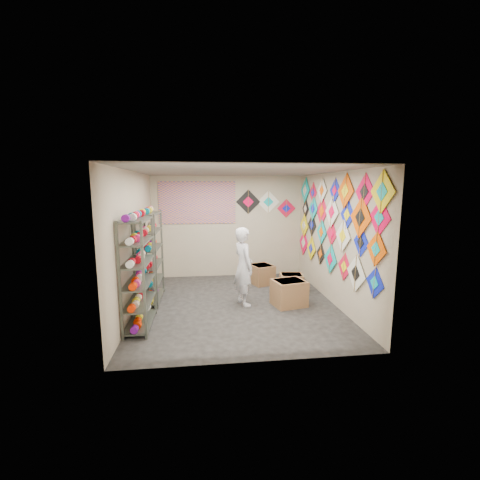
{
  "coord_description": "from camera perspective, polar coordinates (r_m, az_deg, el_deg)",
  "views": [
    {
      "loc": [
        -0.68,
        -6.31,
        2.38
      ],
      "look_at": [
        0.1,
        0.3,
        1.3
      ],
      "focal_mm": 24.0,
      "sensor_mm": 36.0,
      "label": 1
    }
  ],
  "objects": [
    {
      "name": "back_wall_kites",
      "position": [
        8.72,
        4.4,
        6.49
      ],
      "size": [
        1.64,
        0.02,
        0.77
      ],
      "color": "black",
      "rests_on": "room_walls"
    },
    {
      "name": "string_spools",
      "position": [
        6.35,
        -16.57,
        -3.31
      ],
      "size": [
        0.12,
        2.36,
        0.12
      ],
      "color": "#FF297F",
      "rests_on": "ground"
    },
    {
      "name": "carton_b",
      "position": [
        7.57,
        9.1,
        -7.55
      ],
      "size": [
        0.57,
        0.49,
        0.42
      ],
      "primitive_type": "cube",
      "rotation": [
        0.0,
        0.0,
        -0.14
      ],
      "color": "olive",
      "rests_on": "ground"
    },
    {
      "name": "shopkeeper",
      "position": [
        6.55,
        0.61,
        -4.72
      ],
      "size": [
        0.82,
        0.74,
        1.61
      ],
      "primitive_type": "imported",
      "rotation": [
        0.0,
        0.0,
        1.9
      ],
      "color": "silver",
      "rests_on": "ground"
    },
    {
      "name": "shelf_rack_back",
      "position": [
        7.0,
        -15.64,
        -2.92
      ],
      "size": [
        0.4,
        1.1,
        1.9
      ],
      "primitive_type": "cube",
      "color": "#4C5147",
      "rests_on": "ground"
    },
    {
      "name": "carton_a",
      "position": [
        6.72,
        8.69,
        -9.27
      ],
      "size": [
        0.73,
        0.65,
        0.52
      ],
      "primitive_type": "cube",
      "rotation": [
        0.0,
        0.0,
        0.23
      ],
      "color": "olive",
      "rests_on": "ground"
    },
    {
      "name": "ground",
      "position": [
        6.78,
        -0.55,
        -11.34
      ],
      "size": [
        4.5,
        4.5,
        0.0
      ],
      "primitive_type": "plane",
      "color": "black"
    },
    {
      "name": "poster",
      "position": [
        8.55,
        -7.58,
        6.59
      ],
      "size": [
        2.0,
        0.01,
        1.1
      ],
      "primitive_type": "cube",
      "color": "#594495",
      "rests_on": "room_walls"
    },
    {
      "name": "shelf_rack_front",
      "position": [
        5.75,
        -17.61,
        -5.63
      ],
      "size": [
        0.4,
        1.1,
        1.9
      ],
      "primitive_type": "cube",
      "color": "#4C5147",
      "rests_on": "ground"
    },
    {
      "name": "room_walls",
      "position": [
        6.39,
        -0.58,
        2.61
      ],
      "size": [
        4.5,
        4.5,
        4.5
      ],
      "color": "tan",
      "rests_on": "ground"
    },
    {
      "name": "carton_c",
      "position": [
        8.11,
        3.86,
        -6.1
      ],
      "size": [
        0.66,
        0.69,
        0.48
      ],
      "primitive_type": "cube",
      "rotation": [
        0.0,
        0.0,
        0.34
      ],
      "color": "olive",
      "rests_on": "ground"
    },
    {
      "name": "kite_wall_display",
      "position": [
        6.88,
        16.07,
        2.81
      ],
      "size": [
        0.06,
        4.31,
        2.09
      ],
      "color": "#0F1FC0",
      "rests_on": "room_walls"
    }
  ]
}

